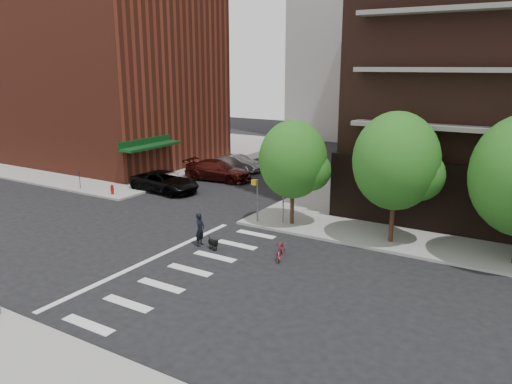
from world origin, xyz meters
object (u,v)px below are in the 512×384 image
(parked_car_maroon, at_px, (218,170))
(dog_walker, at_px, (200,230))
(parked_car_silver, at_px, (238,163))
(fire_hydrant, at_px, (112,189))
(scooter, at_px, (281,249))
(parked_car_black, at_px, (165,182))

(parked_car_maroon, distance_m, dog_walker, 15.62)
(parked_car_silver, bearing_deg, fire_hydrant, 168.05)
(scooter, bearing_deg, dog_walker, 166.45)
(scooter, bearing_deg, parked_car_maroon, 113.33)
(parked_car_black, bearing_deg, parked_car_silver, 0.06)
(parked_car_silver, relative_size, scooter, 2.46)
(parked_car_black, distance_m, parked_car_silver, 9.34)
(parked_car_black, height_order, scooter, parked_car_black)
(parked_car_silver, bearing_deg, parked_car_maroon, -169.25)
(scooter, bearing_deg, parked_car_silver, 106.88)
(parked_car_silver, height_order, scooter, parked_car_silver)
(parked_car_maroon, distance_m, scooter, 17.93)
(dog_walker, bearing_deg, parked_car_silver, 17.04)
(parked_car_black, height_order, dog_walker, dog_walker)
(fire_hydrant, height_order, parked_car_black, parked_car_black)
(parked_car_maroon, bearing_deg, dog_walker, -153.62)
(parked_car_maroon, height_order, dog_walker, dog_walker)
(dog_walker, bearing_deg, parked_car_black, 39.68)
(scooter, height_order, dog_walker, dog_walker)
(parked_car_silver, xyz_separation_m, dog_walker, (8.95, -17.22, 0.16))
(scooter, bearing_deg, parked_car_black, 130.41)
(fire_hydrant, xyz_separation_m, parked_car_maroon, (3.60, 8.34, 0.29))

